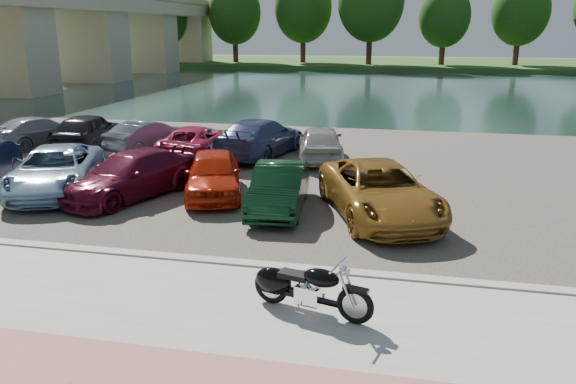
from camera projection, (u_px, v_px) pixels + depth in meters
name	position (u px, v px, depth m)	size (l,w,h in m)	color
ground	(266.00, 317.00, 10.14)	(200.00, 200.00, 0.00)	#595447
promenade	(251.00, 344.00, 9.18)	(60.00, 6.00, 0.10)	#A09D96
kerb	(289.00, 269.00, 11.99)	(60.00, 0.30, 0.14)	#A09D96
parking_lot	(340.00, 171.00, 20.45)	(60.00, 18.00, 0.04)	#3B3530
river	(382.00, 90.00, 47.67)	(120.00, 40.00, 0.00)	#1A302C
far_bank	(394.00, 64.00, 77.62)	(120.00, 24.00, 0.60)	#234117
bridge	(84.00, 23.00, 52.72)	(7.00, 56.00, 8.55)	tan
far_trees	(432.00, 7.00, 68.90)	(70.25, 10.68, 12.52)	#3A2115
motorcycle	(301.00, 287.00, 10.05)	(2.28, 0.96, 1.05)	black
car_2	(55.00, 170.00, 17.55)	(2.34, 5.07, 1.41)	#809EBA
car_3	(131.00, 175.00, 17.06)	(1.91, 4.70, 1.36)	#530B22
car_4	(213.00, 174.00, 17.19)	(1.63, 4.04, 1.38)	red
car_5	(279.00, 188.00, 15.81)	(1.38, 3.95, 1.30)	black
car_6	(380.00, 191.00, 15.24)	(2.43, 5.27, 1.46)	olive
car_7	(40.00, 131.00, 24.54)	(1.80, 4.42, 1.28)	gray
car_8	(88.00, 130.00, 24.07)	(1.79, 4.46, 1.52)	black
car_9	(148.00, 135.00, 23.65)	(1.34, 3.84, 1.27)	slate
car_10	(195.00, 141.00, 22.54)	(2.05, 4.45, 1.24)	#AD1C42
car_11	(260.00, 137.00, 22.56)	(2.12, 5.20, 1.51)	navy
car_12	(321.00, 143.00, 21.73)	(1.67, 4.15, 1.42)	#9D9C98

